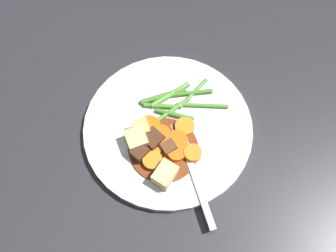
# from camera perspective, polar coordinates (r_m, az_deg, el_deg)

# --- Properties ---
(ground_plane) EXTENTS (3.00, 3.00, 0.00)m
(ground_plane) POSITION_cam_1_polar(r_m,az_deg,el_deg) (0.61, 0.00, -0.59)
(ground_plane) COLOR #2D2D33
(dinner_plate) EXTENTS (0.27, 0.27, 0.01)m
(dinner_plate) POSITION_cam_1_polar(r_m,az_deg,el_deg) (0.61, 0.00, -0.30)
(dinner_plate) COLOR white
(dinner_plate) RESTS_ON ground_plane
(stew_sauce) EXTENTS (0.11, 0.11, 0.00)m
(stew_sauce) POSITION_cam_1_polar(r_m,az_deg,el_deg) (0.58, -0.63, -3.55)
(stew_sauce) COLOR brown
(stew_sauce) RESTS_ON dinner_plate
(carrot_slice_0) EXTENTS (0.03, 0.03, 0.01)m
(carrot_slice_0) POSITION_cam_1_polar(r_m,az_deg,el_deg) (0.58, 3.76, -4.17)
(carrot_slice_0) COLOR orange
(carrot_slice_0) RESTS_ON dinner_plate
(carrot_slice_1) EXTENTS (0.04, 0.04, 0.01)m
(carrot_slice_1) POSITION_cam_1_polar(r_m,az_deg,el_deg) (0.58, 1.34, -4.02)
(carrot_slice_1) COLOR orange
(carrot_slice_1) RESTS_ON dinner_plate
(carrot_slice_2) EXTENTS (0.04, 0.04, 0.01)m
(carrot_slice_2) POSITION_cam_1_polar(r_m,az_deg,el_deg) (0.60, 2.55, -0.15)
(carrot_slice_2) COLOR orange
(carrot_slice_2) RESTS_ON dinner_plate
(carrot_slice_3) EXTENTS (0.04, 0.04, 0.01)m
(carrot_slice_3) POSITION_cam_1_polar(r_m,az_deg,el_deg) (0.59, -0.76, -1.63)
(carrot_slice_3) COLOR orange
(carrot_slice_3) RESTS_ON dinner_plate
(carrot_slice_4) EXTENTS (0.05, 0.05, 0.01)m
(carrot_slice_4) POSITION_cam_1_polar(r_m,az_deg,el_deg) (0.60, -2.84, -0.02)
(carrot_slice_4) COLOR orange
(carrot_slice_4) RESTS_ON dinner_plate
(carrot_slice_5) EXTENTS (0.03, 0.03, 0.01)m
(carrot_slice_5) POSITION_cam_1_polar(r_m,az_deg,el_deg) (0.58, -2.47, -3.66)
(carrot_slice_5) COLOR orange
(carrot_slice_5) RESTS_ON dinner_plate
(carrot_slice_6) EXTENTS (0.05, 0.05, 0.01)m
(carrot_slice_6) POSITION_cam_1_polar(r_m,az_deg,el_deg) (0.58, 1.32, -2.30)
(carrot_slice_6) COLOR orange
(carrot_slice_6) RESTS_ON dinner_plate
(carrot_slice_7) EXTENTS (0.03, 0.03, 0.01)m
(carrot_slice_7) POSITION_cam_1_polar(r_m,az_deg,el_deg) (0.57, -2.37, -5.28)
(carrot_slice_7) COLOR orange
(carrot_slice_7) RESTS_ON dinner_plate
(potato_chunk_0) EXTENTS (0.03, 0.04, 0.03)m
(potato_chunk_0) POSITION_cam_1_polar(r_m,az_deg,el_deg) (0.59, -4.08, -0.51)
(potato_chunk_0) COLOR #DBBC6B
(potato_chunk_0) RESTS_ON dinner_plate
(potato_chunk_1) EXTENTS (0.04, 0.04, 0.03)m
(potato_chunk_1) POSITION_cam_1_polar(r_m,az_deg,el_deg) (0.58, -4.82, -2.11)
(potato_chunk_1) COLOR #EAD68C
(potato_chunk_1) RESTS_ON dinner_plate
(potato_chunk_2) EXTENTS (0.04, 0.03, 0.02)m
(potato_chunk_2) POSITION_cam_1_polar(r_m,az_deg,el_deg) (0.56, -0.45, -7.37)
(potato_chunk_2) COLOR #EAD68C
(potato_chunk_2) RESTS_ON dinner_plate
(meat_chunk_0) EXTENTS (0.03, 0.03, 0.02)m
(meat_chunk_0) POSITION_cam_1_polar(r_m,az_deg,el_deg) (0.58, 0.09, -3.30)
(meat_chunk_0) COLOR brown
(meat_chunk_0) RESTS_ON dinner_plate
(meat_chunk_1) EXTENTS (0.03, 0.03, 0.02)m
(meat_chunk_1) POSITION_cam_1_polar(r_m,az_deg,el_deg) (0.58, -2.32, -2.05)
(meat_chunk_1) COLOR #4C2B19
(meat_chunk_1) RESTS_ON dinner_plate
(meat_chunk_2) EXTENTS (0.03, 0.03, 0.02)m
(meat_chunk_2) POSITION_cam_1_polar(r_m,az_deg,el_deg) (0.57, -4.39, -3.96)
(meat_chunk_2) COLOR #4C2B19
(meat_chunk_2) RESTS_ON dinner_plate
(green_bean_0) EXTENTS (0.04, 0.08, 0.01)m
(green_bean_0) POSITION_cam_1_polar(r_m,az_deg,el_deg) (0.62, 5.19, 3.13)
(green_bean_0) COLOR #599E38
(green_bean_0) RESTS_ON dinner_plate
(green_bean_1) EXTENTS (0.03, 0.05, 0.01)m
(green_bean_1) POSITION_cam_1_polar(r_m,az_deg,el_deg) (0.61, -1.25, 3.07)
(green_bean_1) COLOR #599E38
(green_bean_1) RESTS_ON dinner_plate
(green_bean_2) EXTENTS (0.05, 0.07, 0.01)m
(green_bean_2) POSITION_cam_1_polar(r_m,az_deg,el_deg) (0.63, 2.77, 5.17)
(green_bean_2) COLOR #4C8E33
(green_bean_2) RESTS_ON dinner_plate
(green_bean_3) EXTENTS (0.02, 0.06, 0.01)m
(green_bean_3) POSITION_cam_1_polar(r_m,az_deg,el_deg) (0.60, 1.39, 1.53)
(green_bean_3) COLOR #4C8E33
(green_bean_3) RESTS_ON dinner_plate
(green_bean_4) EXTENTS (0.06, 0.06, 0.01)m
(green_bean_4) POSITION_cam_1_polar(r_m,az_deg,el_deg) (0.62, -0.73, 4.60)
(green_bean_4) COLOR #4C8E33
(green_bean_4) RESTS_ON dinner_plate
(green_bean_5) EXTENTS (0.07, 0.04, 0.01)m
(green_bean_5) POSITION_cam_1_polar(r_m,az_deg,el_deg) (0.62, 0.33, 4.77)
(green_bean_5) COLOR #66AD42
(green_bean_5) RESTS_ON dinner_plate
(green_bean_6) EXTENTS (0.08, 0.04, 0.01)m
(green_bean_6) POSITION_cam_1_polar(r_m,az_deg,el_deg) (0.61, 0.15, 2.07)
(green_bean_6) COLOR #599E38
(green_bean_6) RESTS_ON dinner_plate
(green_bean_7) EXTENTS (0.07, 0.02, 0.01)m
(green_bean_7) POSITION_cam_1_polar(r_m,az_deg,el_deg) (0.63, 3.86, 4.99)
(green_bean_7) COLOR #599E38
(green_bean_7) RESTS_ON dinner_plate
(fork) EXTENTS (0.13, 0.14, 0.00)m
(fork) POSITION_cam_1_polar(r_m,az_deg,el_deg) (0.57, 3.75, -6.63)
(fork) COLOR silver
(fork) RESTS_ON dinner_plate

